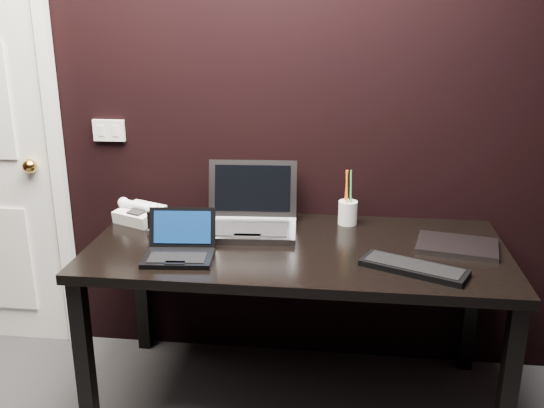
# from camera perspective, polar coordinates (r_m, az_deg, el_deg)

# --- Properties ---
(wall_back) EXTENTS (4.00, 0.00, 4.00)m
(wall_back) POSITION_cam_1_polar(r_m,az_deg,el_deg) (2.77, -3.13, 10.34)
(wall_back) COLOR black
(wall_back) RESTS_ON ground
(wall_switch) EXTENTS (0.15, 0.02, 0.10)m
(wall_switch) POSITION_cam_1_polar(r_m,az_deg,el_deg) (2.96, -15.10, 6.70)
(wall_switch) COLOR silver
(wall_switch) RESTS_ON wall_back
(desk) EXTENTS (1.70, 0.80, 0.74)m
(desk) POSITION_cam_1_polar(r_m,az_deg,el_deg) (2.53, 2.30, -5.51)
(desk) COLOR black
(desk) RESTS_ON ground
(netbook) EXTENTS (0.29, 0.26, 0.17)m
(netbook) POSITION_cam_1_polar(r_m,az_deg,el_deg) (2.39, -8.70, -4.18)
(netbook) COLOR black
(netbook) RESTS_ON desk
(silver_laptop) EXTENTS (0.42, 0.38, 0.27)m
(silver_laptop) POSITION_cam_1_polar(r_m,az_deg,el_deg) (2.65, -2.04, -1.34)
(silver_laptop) COLOR gray
(silver_laptop) RESTS_ON desk
(ext_keyboard) EXTENTS (0.41, 0.28, 0.02)m
(ext_keyboard) POSITION_cam_1_polar(r_m,az_deg,el_deg) (2.32, 13.19, -5.84)
(ext_keyboard) COLOR black
(ext_keyboard) RESTS_ON desk
(closed_laptop) EXTENTS (0.35, 0.28, 0.02)m
(closed_laptop) POSITION_cam_1_polar(r_m,az_deg,el_deg) (2.57, 17.02, -3.79)
(closed_laptop) COLOR #9B9BA1
(closed_laptop) RESTS_ON desk
(desk_phone) EXTENTS (0.24, 0.23, 0.11)m
(desk_phone) POSITION_cam_1_polar(r_m,az_deg,el_deg) (2.81, -12.34, -0.84)
(desk_phone) COLOR silver
(desk_phone) RESTS_ON desk
(mobile_phone) EXTENTS (0.06, 0.06, 0.09)m
(mobile_phone) POSITION_cam_1_polar(r_m,az_deg,el_deg) (2.67, -11.17, -1.93)
(mobile_phone) COLOR black
(mobile_phone) RESTS_ON desk
(pen_cup) EXTENTS (0.10, 0.10, 0.25)m
(pen_cup) POSITION_cam_1_polar(r_m,az_deg,el_deg) (2.73, 7.15, -0.71)
(pen_cup) COLOR silver
(pen_cup) RESTS_ON desk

